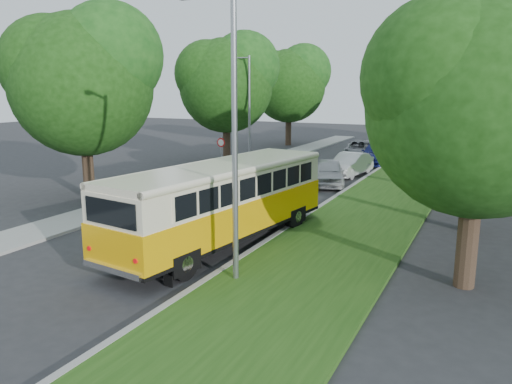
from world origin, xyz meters
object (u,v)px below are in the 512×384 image
at_px(car_silver, 329,172).
at_px(car_blue, 377,154).
at_px(lamppost_far, 248,107).
at_px(lamppost_near, 232,128).
at_px(car_grey, 361,150).
at_px(vintage_bus, 223,205).
at_px(car_white, 350,165).

height_order(car_silver, car_blue, car_silver).
relative_size(lamppost_far, car_blue, 1.49).
xyz_separation_m(lamppost_near, lamppost_far, (-8.91, 18.50, -0.25)).
distance_m(lamppost_near, car_grey, 26.37).
bearing_deg(car_blue, vintage_bus, -97.82).
relative_size(car_white, car_grey, 0.83).
height_order(lamppost_far, car_silver, lamppost_far).
distance_m(lamppost_far, car_white, 7.90).
height_order(lamppost_near, car_grey, lamppost_near).
height_order(lamppost_near, vintage_bus, lamppost_near).
relative_size(car_silver, car_white, 1.00).
bearing_deg(vintage_bus, car_blue, 96.54).
relative_size(lamppost_far, car_white, 1.74).
relative_size(lamppost_far, vintage_bus, 0.76).
height_order(lamppost_near, car_white, lamppost_near).
height_order(car_silver, car_grey, car_silver).
distance_m(car_white, car_blue, 5.73).
bearing_deg(car_white, car_grey, 107.20).
xyz_separation_m(lamppost_far, car_silver, (6.88, -3.51, -3.38)).
bearing_deg(car_white, vintage_bus, -82.64).
bearing_deg(car_white, lamppost_far, -172.22).
bearing_deg(lamppost_far, car_white, -0.10).
xyz_separation_m(car_silver, car_white, (0.25, 3.50, -0.02)).
xyz_separation_m(lamppost_near, car_grey, (-3.00, 25.94, -3.64)).
relative_size(lamppost_near, car_grey, 1.54).
bearing_deg(car_grey, vintage_bus, -97.05).
bearing_deg(car_grey, car_white, -90.40).
height_order(lamppost_far, car_white, lamppost_far).
xyz_separation_m(car_silver, car_blue, (0.63, 9.22, -0.01)).
height_order(car_blue, car_grey, car_blue).
bearing_deg(vintage_bus, car_silver, 98.43).
bearing_deg(lamppost_near, vintage_bus, 124.47).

